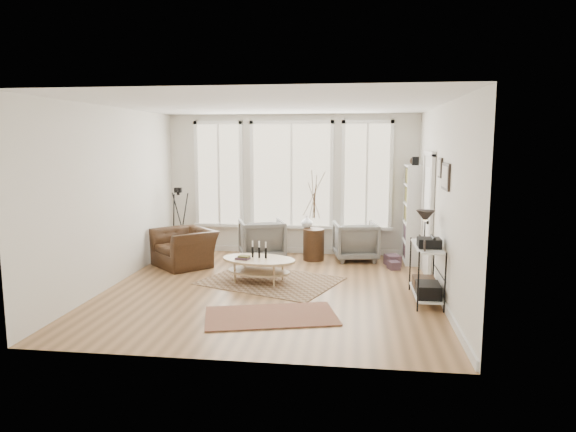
# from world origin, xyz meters

# --- Properties ---
(room) EXTENTS (5.50, 5.54, 2.90)m
(room) POSITION_xyz_m (0.02, 0.03, 1.43)
(room) COLOR #A3764A
(room) RESTS_ON ground
(bay_window) EXTENTS (4.14, 0.12, 2.24)m
(bay_window) POSITION_xyz_m (0.00, 2.71, 1.61)
(bay_window) COLOR tan
(bay_window) RESTS_ON ground
(door) EXTENTS (0.09, 1.06, 2.22)m
(door) POSITION_xyz_m (2.57, 1.15, 1.12)
(door) COLOR silver
(door) RESTS_ON ground
(bookcase) EXTENTS (0.31, 0.85, 2.06)m
(bookcase) POSITION_xyz_m (2.44, 2.23, 0.96)
(bookcase) COLOR white
(bookcase) RESTS_ON ground
(low_shelf) EXTENTS (0.38, 1.08, 1.30)m
(low_shelf) POSITION_xyz_m (2.38, -0.30, 0.51)
(low_shelf) COLOR white
(low_shelf) RESTS_ON ground
(wall_art) EXTENTS (0.04, 0.88, 0.44)m
(wall_art) POSITION_xyz_m (2.58, -0.27, 1.88)
(wall_art) COLOR black
(wall_art) RESTS_ON ground
(rug_main) EXTENTS (2.57, 2.26, 0.01)m
(rug_main) POSITION_xyz_m (-0.08, 0.44, 0.01)
(rug_main) COLOR brown
(rug_main) RESTS_ON ground
(rug_runner) EXTENTS (1.95, 1.39, 0.01)m
(rug_runner) POSITION_xyz_m (0.21, -1.30, 0.01)
(rug_runner) COLOR maroon
(rug_runner) RESTS_ON ground
(coffee_table) EXTENTS (1.41, 1.06, 0.58)m
(coffee_table) POSITION_xyz_m (-0.28, 0.39, 0.31)
(coffee_table) COLOR tan
(coffee_table) RESTS_ON ground
(armchair_left) EXTENTS (1.09, 1.11, 0.80)m
(armchair_left) POSITION_xyz_m (-0.53, 2.10, 0.40)
(armchair_left) COLOR slate
(armchair_left) RESTS_ON ground
(armchair_right) EXTENTS (0.95, 0.96, 0.76)m
(armchair_right) POSITION_xyz_m (1.34, 2.24, 0.38)
(armchair_right) COLOR slate
(armchair_right) RESTS_ON ground
(side_table) EXTENTS (0.42, 0.42, 1.76)m
(side_table) POSITION_xyz_m (0.52, 2.12, 0.84)
(side_table) COLOR #392112
(side_table) RESTS_ON ground
(vase) EXTENTS (0.28, 0.28, 0.24)m
(vase) POSITION_xyz_m (0.37, 2.27, 0.75)
(vase) COLOR silver
(vase) RESTS_ON side_table
(accent_chair) EXTENTS (1.43, 1.42, 0.70)m
(accent_chair) POSITION_xyz_m (-1.87, 1.32, 0.35)
(accent_chair) COLOR #392112
(accent_chair) RESTS_ON ground
(tripod_camera) EXTENTS (0.50, 0.50, 1.42)m
(tripod_camera) POSITION_xyz_m (-2.23, 2.07, 0.65)
(tripod_camera) COLOR black
(tripod_camera) RESTS_ON ground
(book_stack_near) EXTENTS (0.33, 0.37, 0.20)m
(book_stack_near) POSITION_xyz_m (2.05, 1.87, 0.10)
(book_stack_near) COLOR brown
(book_stack_near) RESTS_ON ground
(book_stack_far) EXTENTS (0.25, 0.28, 0.15)m
(book_stack_far) POSITION_xyz_m (2.05, 1.55, 0.08)
(book_stack_far) COLOR brown
(book_stack_far) RESTS_ON ground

